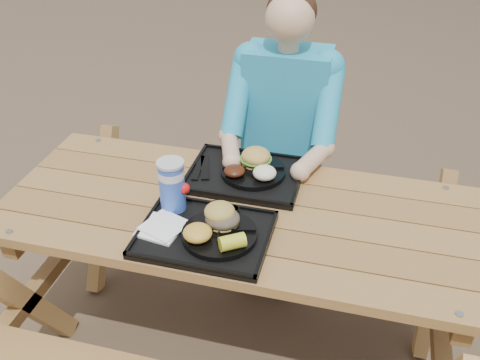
# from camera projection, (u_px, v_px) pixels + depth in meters

# --- Properties ---
(ground) EXTENTS (60.00, 60.00, 0.00)m
(ground) POSITION_uv_depth(u_px,v_px,m) (240.00, 342.00, 2.40)
(ground) COLOR #999999
(ground) RESTS_ON ground
(picnic_table) EXTENTS (1.80, 1.49, 0.75)m
(picnic_table) POSITION_uv_depth(u_px,v_px,m) (240.00, 282.00, 2.20)
(picnic_table) COLOR #999999
(picnic_table) RESTS_ON ground
(tray_near) EXTENTS (0.45, 0.35, 0.02)m
(tray_near) POSITION_uv_depth(u_px,v_px,m) (205.00, 235.00, 1.85)
(tray_near) COLOR black
(tray_near) RESTS_ON picnic_table
(tray_far) EXTENTS (0.45, 0.35, 0.02)m
(tray_far) POSITION_uv_depth(u_px,v_px,m) (245.00, 176.00, 2.16)
(tray_far) COLOR black
(tray_far) RESTS_ON picnic_table
(plate_near) EXTENTS (0.26, 0.26, 0.02)m
(plate_near) POSITION_uv_depth(u_px,v_px,m) (220.00, 234.00, 1.82)
(plate_near) COLOR black
(plate_near) RESTS_ON tray_near
(plate_far) EXTENTS (0.26, 0.26, 0.02)m
(plate_far) POSITION_uv_depth(u_px,v_px,m) (253.00, 171.00, 2.15)
(plate_far) COLOR black
(plate_far) RESTS_ON tray_far
(napkin_stack) EXTENTS (0.16, 0.16, 0.02)m
(napkin_stack) POSITION_uv_depth(u_px,v_px,m) (161.00, 228.00, 1.85)
(napkin_stack) COLOR white
(napkin_stack) RESTS_ON tray_near
(soda_cup) EXTENTS (0.09, 0.09, 0.19)m
(soda_cup) POSITION_uv_depth(u_px,v_px,m) (172.00, 187.00, 1.91)
(soda_cup) COLOR blue
(soda_cup) RESTS_ON tray_near
(condiment_bbq) EXTENTS (0.05, 0.05, 0.03)m
(condiment_bbq) POSITION_uv_depth(u_px,v_px,m) (216.00, 208.00, 1.93)
(condiment_bbq) COLOR black
(condiment_bbq) RESTS_ON tray_near
(condiment_mustard) EXTENTS (0.05, 0.05, 0.03)m
(condiment_mustard) POSITION_uv_depth(u_px,v_px,m) (233.00, 211.00, 1.92)
(condiment_mustard) COLOR yellow
(condiment_mustard) RESTS_ON tray_near
(sandwich) EXTENTS (0.11, 0.11, 0.12)m
(sandwich) POSITION_uv_depth(u_px,v_px,m) (222.00, 210.00, 1.82)
(sandwich) COLOR gold
(sandwich) RESTS_ON plate_near
(mac_cheese) EXTENTS (0.10, 0.10, 0.05)m
(mac_cheese) POSITION_uv_depth(u_px,v_px,m) (198.00, 233.00, 1.77)
(mac_cheese) COLOR gold
(mac_cheese) RESTS_ON plate_near
(corn_cob) EXTENTS (0.12, 0.12, 0.05)m
(corn_cob) POSITION_uv_depth(u_px,v_px,m) (232.00, 242.00, 1.73)
(corn_cob) COLOR yellow
(corn_cob) RESTS_ON plate_near
(cutlery_far) EXTENTS (0.09, 0.18, 0.01)m
(cutlery_far) POSITION_uv_depth(u_px,v_px,m) (205.00, 167.00, 2.18)
(cutlery_far) COLOR black
(cutlery_far) RESTS_ON tray_far
(burger) EXTENTS (0.12, 0.12, 0.11)m
(burger) POSITION_uv_depth(u_px,v_px,m) (256.00, 153.00, 2.14)
(burger) COLOR gold
(burger) RESTS_ON plate_far
(baked_beans) EXTENTS (0.08, 0.08, 0.04)m
(baked_beans) POSITION_uv_depth(u_px,v_px,m) (234.00, 171.00, 2.10)
(baked_beans) COLOR #451B0D
(baked_beans) RESTS_ON plate_far
(potato_salad) EXTENTS (0.09, 0.09, 0.05)m
(potato_salad) POSITION_uv_depth(u_px,v_px,m) (265.00, 173.00, 2.07)
(potato_salad) COLOR white
(potato_salad) RESTS_ON plate_far
(diner) EXTENTS (0.48, 0.84, 1.28)m
(diner) POSITION_uv_depth(u_px,v_px,m) (283.00, 149.00, 2.57)
(diner) COLOR teal
(diner) RESTS_ON ground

